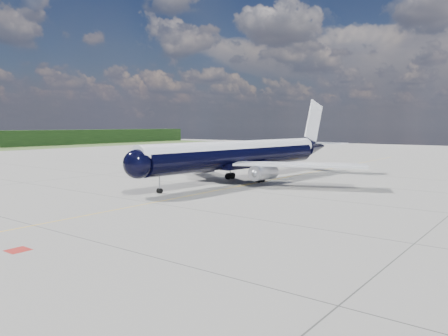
{
  "coord_description": "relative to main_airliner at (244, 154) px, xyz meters",
  "views": [
    {
      "loc": [
        38.57,
        -25.97,
        9.38
      ],
      "look_at": [
        5.51,
        17.16,
        4.0
      ],
      "focal_mm": 35.0,
      "sensor_mm": 36.0,
      "label": 1
    }
  ],
  "objects": [
    {
      "name": "ground",
      "position": [
        3.06,
        -3.95,
        -4.49
      ],
      "size": [
        320.0,
        320.0,
        0.0
      ],
      "primitive_type": "plane",
      "color": "gray",
      "rests_on": "ground"
    },
    {
      "name": "red_marking",
      "position": [
        9.86,
        -43.95,
        -4.49
      ],
      "size": [
        1.6,
        1.6,
        0.01
      ],
      "primitive_type": "cube",
      "color": "maroon",
      "rests_on": "ground"
    },
    {
      "name": "main_airliner",
      "position": [
        0.0,
        0.0,
        0.0
      ],
      "size": [
        41.07,
        50.16,
        14.48
      ],
      "rotation": [
        0.0,
        0.0,
        -0.08
      ],
      "color": "black",
      "rests_on": "ground"
    },
    {
      "name": "taxiway_centerline",
      "position": [
        3.06,
        -8.95,
        -4.49
      ],
      "size": [
        0.16,
        160.0,
        0.01
      ],
      "primitive_type": "cube",
      "color": "yellow",
      "rests_on": "ground"
    }
  ]
}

